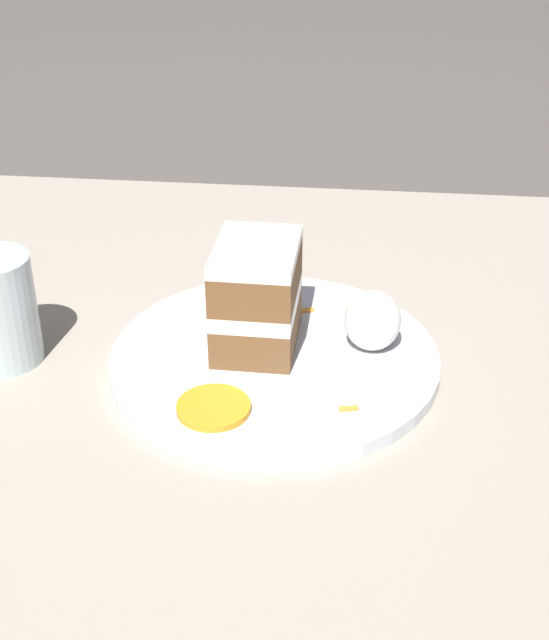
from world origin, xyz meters
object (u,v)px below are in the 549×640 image
(cake_slice, at_px, (257,296))
(cream_dollop, at_px, (373,320))
(orange_garnish, at_px, (214,407))
(plate, at_px, (274,359))

(cake_slice, bearing_deg, cream_dollop, 2.45)
(cream_dollop, bearing_deg, cake_slice, -178.75)
(cream_dollop, xyz_separation_m, orange_garnish, (-0.12, -0.10, -0.02))
(plate, bearing_deg, cream_dollop, 11.79)
(cream_dollop, distance_m, orange_garnish, 0.16)
(plate, height_order, cake_slice, cake_slice)
(plate, distance_m, cake_slice, 0.06)
(plate, xyz_separation_m, orange_garnish, (-0.04, -0.09, 0.01))
(plate, height_order, orange_garnish, orange_garnish)
(plate, relative_size, cream_dollop, 5.19)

